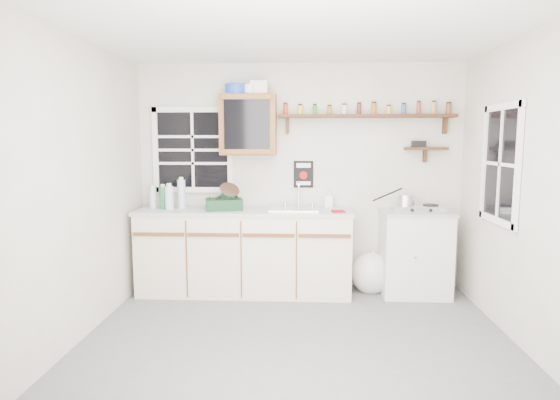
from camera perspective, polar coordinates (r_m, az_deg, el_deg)
The scene contains 18 objects.
room at distance 3.68m, azimuth 2.14°, elevation 0.91°, with size 3.64×3.24×2.54m.
main_cabinet at distance 5.14m, azimuth -4.31°, elevation -6.20°, with size 2.31×0.63×0.92m.
right_cabinet at distance 5.27m, azimuth 16.06°, elevation -6.19°, with size 0.73×0.57×0.91m.
sink at distance 5.02m, azimuth 1.74°, elevation -1.05°, with size 0.52×0.44×0.29m.
upper_cabinet at distance 5.14m, azimuth -3.87°, elevation 9.12°, with size 0.60×0.32×0.65m.
upper_cabinet_clutter at distance 5.17m, azimuth -4.25°, elevation 13.38°, with size 0.46×0.24×0.14m.
spice_shelf at distance 5.23m, azimuth 10.60°, elevation 10.15°, with size 1.91×0.18×0.35m.
secondary_shelf at distance 5.35m, azimuth 17.11°, elevation 6.09°, with size 0.45×0.16×0.24m.
warning_sign at distance 5.26m, azimuth 2.88°, elevation 3.15°, with size 0.22×0.02×0.30m.
window_back at distance 5.39m, azimuth -10.58°, elevation 6.01°, with size 0.93×0.03×0.98m.
window_right at distance 4.56m, azimuth 25.32°, elevation 3.97°, with size 0.03×0.78×1.08m.
water_bottles at distance 5.21m, azimuth -13.39°, elevation 0.46°, with size 0.39×0.18×0.34m.
dish_rack at distance 5.05m, azimuth -6.69°, elevation -0.11°, with size 0.44×0.37×0.29m.
soap_bottle at distance 5.22m, azimuth 6.02°, elevation 0.22°, with size 0.09×0.09×0.20m, color white.
rag at distance 4.87m, azimuth 7.12°, elevation -1.39°, with size 0.13×0.11×0.02m, color maroon.
hotplate at distance 5.17m, azimuth 16.47°, elevation -0.96°, with size 0.54×0.31×0.08m.
saucepan at distance 5.13m, azimuth 15.00°, elevation 0.03°, with size 0.41×0.30×0.19m.
trash_bag at distance 5.30m, azimuth 11.05°, elevation -8.71°, with size 0.43×0.39×0.49m.
Camera 1 is at (0.04, -3.66, 1.66)m, focal length 30.00 mm.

